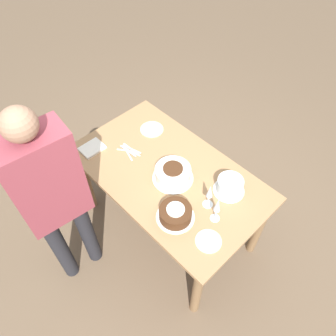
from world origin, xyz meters
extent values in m
plane|color=brown|center=(0.00, 0.00, 0.00)|extent=(12.00, 12.00, 0.00)
cube|color=#9E754C|center=(0.00, 0.00, 0.76)|extent=(1.46, 0.86, 0.03)
cylinder|color=brown|center=(-0.66, -0.35, 0.37)|extent=(0.07, 0.07, 0.74)
cylinder|color=brown|center=(0.66, -0.35, 0.37)|extent=(0.07, 0.07, 0.74)
cylinder|color=brown|center=(-0.66, 0.35, 0.37)|extent=(0.07, 0.07, 0.74)
cylinder|color=brown|center=(0.66, 0.35, 0.37)|extent=(0.07, 0.07, 0.74)
cylinder|color=white|center=(0.06, -0.01, 0.77)|extent=(0.30, 0.30, 0.01)
cylinder|color=silver|center=(0.06, -0.01, 0.83)|extent=(0.26, 0.26, 0.10)
cylinder|color=#422614|center=(0.06, -0.01, 0.88)|extent=(0.14, 0.14, 0.01)
cylinder|color=white|center=(0.31, -0.23, 0.77)|extent=(0.25, 0.25, 0.01)
cylinder|color=#422614|center=(0.31, -0.23, 0.82)|extent=(0.21, 0.21, 0.08)
cylinder|color=silver|center=(0.31, -0.23, 0.87)|extent=(0.12, 0.12, 0.01)
cylinder|color=white|center=(0.41, 0.19, 0.77)|extent=(0.22, 0.22, 0.01)
cylinder|color=silver|center=(0.41, 0.19, 0.83)|extent=(0.18, 0.18, 0.11)
cylinder|color=silver|center=(0.39, 0.00, 0.77)|extent=(0.07, 0.07, 0.00)
cylinder|color=silver|center=(0.39, 0.00, 0.82)|extent=(0.01, 0.01, 0.10)
cone|color=silver|center=(0.39, 0.00, 0.93)|extent=(0.04, 0.04, 0.11)
cylinder|color=silver|center=(0.49, -0.05, 0.77)|extent=(0.06, 0.06, 0.00)
cylinder|color=silver|center=(0.49, -0.05, 0.83)|extent=(0.01, 0.01, 0.10)
cone|color=silver|center=(0.49, -0.05, 0.93)|extent=(0.04, 0.04, 0.12)
cylinder|color=beige|center=(-0.42, 0.22, 0.77)|extent=(0.19, 0.19, 0.01)
cylinder|color=beige|center=(0.57, -0.20, 0.77)|extent=(0.17, 0.17, 0.01)
cube|color=silver|center=(-0.37, -0.08, 0.77)|extent=(0.14, 0.11, 0.00)
cube|color=silver|center=(-0.35, -0.09, 0.78)|extent=(0.17, 0.06, 0.00)
cube|color=silver|center=(-0.34, -0.07, 0.78)|extent=(0.17, 0.05, 0.00)
cube|color=silver|center=(-0.36, -0.05, 0.78)|extent=(0.17, 0.02, 0.00)
cube|color=silver|center=(-0.35, -0.08, 0.78)|extent=(0.17, 0.03, 0.00)
cube|color=silver|center=(-0.35, -0.05, 0.79)|extent=(0.17, 0.06, 0.00)
cube|color=silver|center=(-0.58, -0.26, 0.78)|extent=(0.14, 0.18, 0.02)
cylinder|color=#232328|center=(-0.25, -0.86, 0.40)|extent=(0.11, 0.11, 0.81)
cylinder|color=#232328|center=(-0.22, -0.64, 0.40)|extent=(0.11, 0.11, 0.81)
cube|color=brown|center=(-0.23, -0.75, 1.15)|extent=(0.26, 0.42, 0.67)
sphere|color=#997056|center=(-0.23, -0.75, 1.57)|extent=(0.19, 0.19, 0.19)
camera|label=1|loc=(1.08, -1.04, 2.63)|focal=35.00mm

